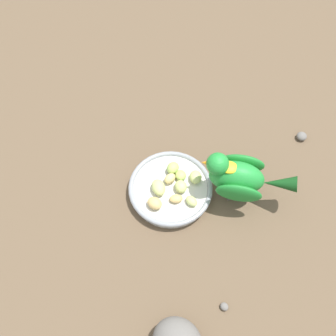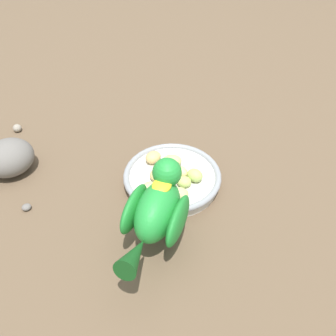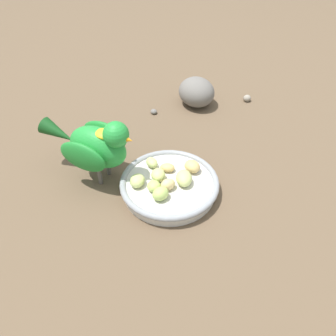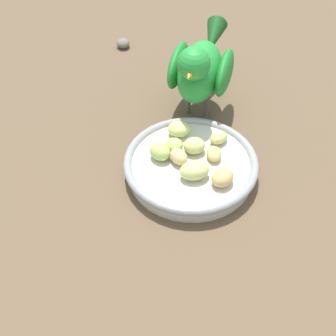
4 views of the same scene
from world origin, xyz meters
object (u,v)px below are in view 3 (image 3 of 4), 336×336
at_px(apple_piece_6, 168,167).
at_px(apple_piece_4, 152,163).
at_px(pebble_1, 154,112).
at_px(apple_piece_1, 184,178).
at_px(apple_piece_8, 137,181).
at_px(parrot, 96,144).
at_px(apple_piece_3, 154,186).
at_px(feeding_bowl, 169,185).
at_px(apple_piece_2, 161,194).
at_px(apple_piece_7, 168,185).
at_px(pebble_2, 247,98).
at_px(rock_large, 196,92).
at_px(apple_piece_0, 158,175).
at_px(apple_piece_5, 192,166).

bearing_deg(apple_piece_6, apple_piece_4, -7.27).
height_order(apple_piece_4, pebble_1, apple_piece_4).
height_order(apple_piece_1, apple_piece_6, apple_piece_1).
bearing_deg(apple_piece_8, apple_piece_1, -160.77).
bearing_deg(pebble_1, parrot, 82.76).
height_order(apple_piece_3, apple_piece_4, apple_piece_3).
bearing_deg(feeding_bowl, apple_piece_8, 21.87).
bearing_deg(apple_piece_6, apple_piece_8, 51.56).
height_order(apple_piece_1, apple_piece_2, same).
height_order(apple_piece_6, parrot, parrot).
bearing_deg(feeding_bowl, apple_piece_1, -166.63).
distance_m(apple_piece_3, apple_piece_7, 0.02).
bearing_deg(apple_piece_4, pebble_2, -114.37).
bearing_deg(apple_piece_4, apple_piece_8, 80.85).
relative_size(rock_large, pebble_1, 5.71).
bearing_deg(apple_piece_2, pebble_2, -104.92).
relative_size(feeding_bowl, apple_piece_0, 6.14).
bearing_deg(apple_piece_1, apple_piece_0, 4.30).
bearing_deg(pebble_1, apple_piece_4, 106.71).
relative_size(feeding_bowl, apple_piece_4, 6.68).
height_order(apple_piece_3, apple_piece_6, apple_piece_3).
distance_m(feeding_bowl, apple_piece_1, 0.03).
height_order(feeding_bowl, pebble_1, feeding_bowl).
relative_size(apple_piece_0, apple_piece_6, 1.07).
height_order(apple_piece_0, apple_piece_6, apple_piece_0).
xyz_separation_m(apple_piece_0, apple_piece_8, (0.03, 0.02, -0.00)).
distance_m(apple_piece_4, apple_piece_5, 0.08).
height_order(apple_piece_0, pebble_2, apple_piece_0).
relative_size(apple_piece_1, apple_piece_5, 1.22).
xyz_separation_m(apple_piece_3, rock_large, (-0.00, -0.34, 0.00)).
relative_size(apple_piece_0, parrot, 0.15).
relative_size(apple_piece_3, apple_piece_5, 0.79).
relative_size(apple_piece_2, apple_piece_4, 1.10).
xyz_separation_m(apple_piece_2, rock_large, (0.01, -0.35, 0.00)).
bearing_deg(apple_piece_2, rock_large, -87.76).
bearing_deg(rock_large, apple_piece_0, 89.28).
bearing_deg(apple_piece_4, apple_piece_0, 125.10).
xyz_separation_m(apple_piece_3, pebble_1, (0.09, -0.27, -0.03)).
bearing_deg(apple_piece_0, apple_piece_8, 37.12).
bearing_deg(apple_piece_1, pebble_1, -60.74).
relative_size(apple_piece_6, apple_piece_8, 0.89).
height_order(apple_piece_2, apple_piece_3, apple_piece_2).
height_order(apple_piece_1, apple_piece_3, apple_piece_1).
bearing_deg(apple_piece_0, apple_piece_1, -175.70).
distance_m(apple_piece_1, pebble_2, 0.36).
xyz_separation_m(apple_piece_3, apple_piece_6, (-0.01, -0.06, -0.00)).
relative_size(apple_piece_5, pebble_2, 1.67).
bearing_deg(apple_piece_6, rock_large, -88.82).
xyz_separation_m(apple_piece_8, pebble_1, (0.05, -0.26, -0.03)).
bearing_deg(apple_piece_7, parrot, -7.16).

